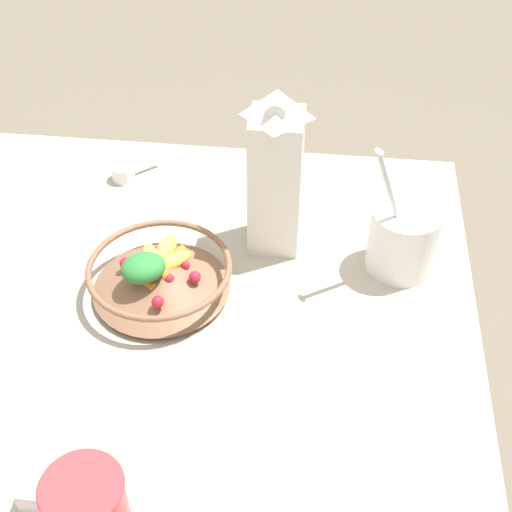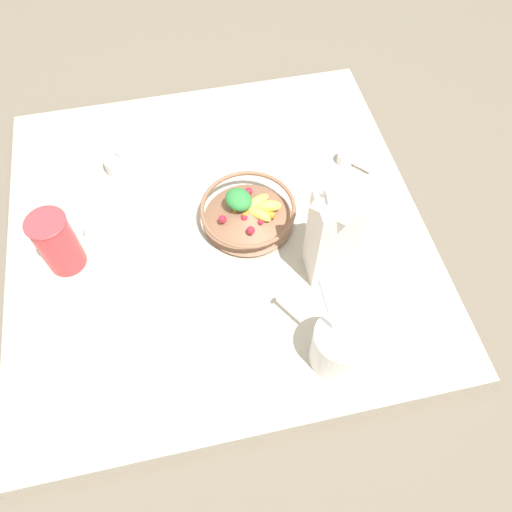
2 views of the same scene
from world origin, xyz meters
name	(u,v)px [view 1 (image 1 of 2)]	position (x,y,z in m)	size (l,w,h in m)	color
ground_plane	(154,347)	(0.00, 0.00, 0.00)	(6.00, 6.00, 0.00)	#665B4C
countertop	(153,338)	(0.00, 0.00, 0.02)	(0.98, 0.98, 0.05)	#B2A893
fruit_bowl	(160,275)	(0.00, 0.08, 0.08)	(0.23, 0.23, 0.09)	brown
milk_carton	(276,171)	(0.17, 0.22, 0.19)	(0.08, 0.08, 0.29)	silver
yogurt_tub	(403,236)	(0.37, 0.18, 0.11)	(0.13, 0.11, 0.25)	white
spice_jar	(47,487)	(-0.06, -0.28, 0.06)	(0.06, 0.06, 0.03)	silver
measuring_scoop	(125,172)	(-0.13, 0.37, 0.06)	(0.08, 0.08, 0.03)	white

